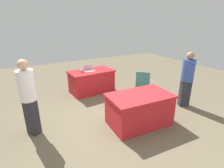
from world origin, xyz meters
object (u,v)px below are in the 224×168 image
(table_foreground, at_px, (92,81))
(yarn_ball, at_px, (82,71))
(person_presenter, at_px, (28,95))
(table_mid_left, at_px, (139,109))
(chair_tucked_left, at_px, (143,83))
(person_attendee_standing, at_px, (187,77))
(scissors_red, at_px, (101,69))
(laptop_silver, at_px, (89,70))

(table_foreground, distance_m, yarn_ball, 0.56)
(yarn_ball, bearing_deg, person_presenter, 42.62)
(table_mid_left, distance_m, chair_tucked_left, 1.44)
(table_foreground, bearing_deg, person_attendee_standing, 129.82)
(table_mid_left, bearing_deg, scissors_red, -94.27)
(table_mid_left, height_order, person_attendee_standing, person_attendee_standing)
(person_attendee_standing, bearing_deg, yarn_ball, -22.28)
(laptop_silver, xyz_separation_m, scissors_red, (-0.45, -0.02, -0.04))
(chair_tucked_left, xyz_separation_m, person_presenter, (3.27, 0.22, 0.40))
(chair_tucked_left, relative_size, scissors_red, 5.34)
(table_foreground, distance_m, person_attendee_standing, 3.11)
(laptop_silver, distance_m, yarn_ball, 0.28)
(table_mid_left, xyz_separation_m, laptop_silver, (0.26, -2.50, 0.43))
(chair_tucked_left, relative_size, laptop_silver, 2.90)
(person_attendee_standing, xyz_separation_m, laptop_silver, (2.03, -2.37, -0.08))
(table_foreground, xyz_separation_m, chair_tucked_left, (-1.15, 1.42, 0.16))
(table_foreground, relative_size, scissors_red, 8.66)
(chair_tucked_left, height_order, person_presenter, person_presenter)
(table_foreground, relative_size, laptop_silver, 4.70)
(chair_tucked_left, distance_m, laptop_silver, 1.90)
(table_foreground, xyz_separation_m, person_presenter, (2.12, 1.64, 0.56))
(person_presenter, distance_m, person_attendee_standing, 4.15)
(chair_tucked_left, height_order, yarn_ball, chair_tucked_left)
(table_mid_left, height_order, person_presenter, person_presenter)
(scissors_red, bearing_deg, person_attendee_standing, -8.36)
(table_mid_left, distance_m, laptop_silver, 2.55)
(person_presenter, relative_size, laptop_silver, 5.14)
(chair_tucked_left, bearing_deg, yarn_ball, -176.83)
(table_mid_left, relative_size, person_presenter, 0.91)
(person_attendee_standing, bearing_deg, laptop_silver, -26.14)
(chair_tucked_left, distance_m, person_attendee_standing, 1.29)
(person_attendee_standing, relative_size, scissors_red, 8.99)
(table_foreground, bearing_deg, scissors_red, -176.26)
(table_foreground, distance_m, scissors_red, 0.55)
(chair_tucked_left, bearing_deg, table_mid_left, -85.31)
(laptop_silver, bearing_deg, chair_tucked_left, 127.45)
(table_foreground, distance_m, table_mid_left, 2.50)
(chair_tucked_left, bearing_deg, laptop_silver, 176.95)
(person_presenter, distance_m, yarn_ball, 2.41)
(chair_tucked_left, distance_m, scissors_red, 1.66)
(person_attendee_standing, distance_m, laptop_silver, 3.12)
(scissors_red, bearing_deg, yarn_ball, -129.24)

